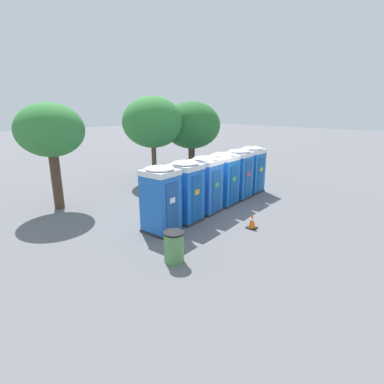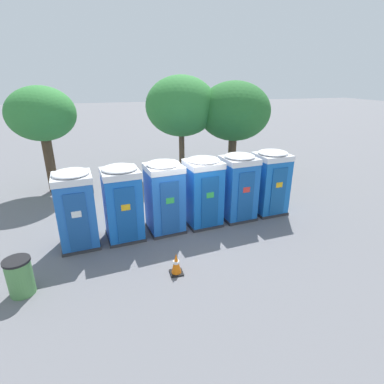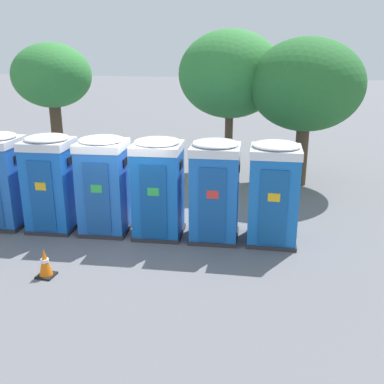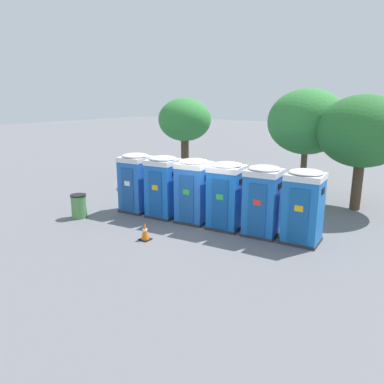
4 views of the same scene
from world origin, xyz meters
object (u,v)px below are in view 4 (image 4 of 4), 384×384
portapotty_2 (193,190)px  portapotty_5 (304,206)px  portapotty_1 (163,186)px  portapotty_3 (226,195)px  portapotty_0 (136,182)px  traffic_cone (145,231)px  street_tree_0 (307,122)px  portapotty_4 (263,200)px  street_tree_2 (363,132)px  trash_can (79,206)px  street_tree_1 (185,121)px

portapotty_2 → portapotty_5: bearing=5.2°
portapotty_1 → portapotty_3: bearing=5.3°
portapotty_0 → portapotty_1: 1.43m
portapotty_1 → portapotty_3: 2.87m
portapotty_3 → traffic_cone: portapotty_3 is taller
street_tree_0 → portapotty_4: bearing=-83.6°
street_tree_0 → street_tree_2: 2.79m
portapotty_5 → trash_can: bearing=-162.0°
portapotty_2 → street_tree_0: bearing=70.9°
portapotty_1 → portapotty_5: bearing=5.5°
portapotty_1 → portapotty_2: 1.43m
portapotty_3 → street_tree_0: street_tree_0 is taller
portapotty_1 → traffic_cone: (1.22, -2.46, -0.97)m
portapotty_1 → street_tree_0: size_ratio=0.48×
portapotty_4 → trash_can: bearing=-159.6°
street_tree_0 → trash_can: bearing=-126.2°
trash_can → traffic_cone: trash_can is taller
portapotty_1 → street_tree_1: 6.63m
portapotty_5 → street_tree_1: bearing=150.4°
traffic_cone → portapotty_1: bearing=116.3°
portapotty_0 → portapotty_5: same height
portapotty_5 → street_tree_1: size_ratio=0.53×
portapotty_2 → trash_can: size_ratio=2.59×
street_tree_0 → street_tree_2: street_tree_0 is taller
portapotty_5 → portapotty_1: bearing=-174.5°
portapotty_3 → street_tree_2: size_ratio=0.51×
street_tree_0 → street_tree_1: bearing=-171.7°
portapotty_4 → portapotty_5: size_ratio=1.00×
portapotty_3 → street_tree_2: 6.77m
trash_can → portapotty_4: bearing=20.4°
street_tree_1 → street_tree_2: (9.25, 0.23, -0.14)m
portapotty_1 → traffic_cone: bearing=-63.7°
portapotty_3 → portapotty_5: size_ratio=1.00×
street_tree_0 → street_tree_2: size_ratio=1.06×
portapotty_2 → trash_can: (-4.13, -2.35, -0.79)m
portapotty_5 → portapotty_0: bearing=-174.7°
portapotty_2 → street_tree_1: size_ratio=0.53×
street_tree_1 → portapotty_3: bearing=-41.8°
portapotty_3 → traffic_cone: bearing=-121.0°
portapotty_3 → street_tree_2: street_tree_2 is taller
portapotty_5 → portapotty_4: bearing=-174.2°
portapotty_1 → street_tree_1: size_ratio=0.53×
portapotty_4 → street_tree_0: bearing=96.4°
portapotty_5 → street_tree_0: (-2.11, 5.89, 2.41)m
portapotty_0 → portapotty_3: 4.30m
portapotty_0 → street_tree_1: size_ratio=0.53×
portapotty_0 → traffic_cone: 3.67m
trash_can → traffic_cone: (3.92, -0.27, -0.18)m
portapotty_0 → traffic_cone: size_ratio=3.97×
portapotty_1 → portapotty_5: same height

